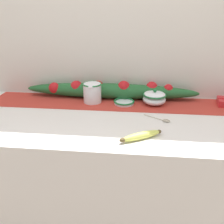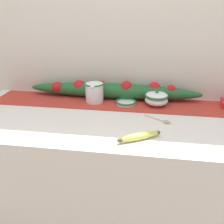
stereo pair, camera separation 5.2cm
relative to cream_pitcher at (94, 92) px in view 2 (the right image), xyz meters
The scene contains 9 objects.
countertop 0.55m from the cream_pitcher, 63.31° to the right, with size 1.55×0.67×0.86m, color silver.
back_wall 0.33m from the cream_pitcher, 55.96° to the left, with size 2.35×0.04×2.40m, color silver.
table_runner 0.12m from the cream_pitcher, ahead, with size 1.43×0.25×0.00m, color #B23328.
cream_pitcher is the anchor object (origin of this frame).
sugar_bowl 0.37m from the cream_pitcher, ahead, with size 0.13×0.13×0.09m.
small_dish 0.20m from the cream_pitcher, ahead, with size 0.12×0.12×0.02m.
banana 0.51m from the cream_pitcher, 55.35° to the right, with size 0.19×0.13×0.03m.
spoon 0.47m from the cream_pitcher, 28.51° to the right, with size 0.14×0.09×0.01m.
poinsettia_garland 0.13m from the cream_pitcher, 37.56° to the left, with size 1.07×0.10×0.11m.
Camera 2 is at (0.21, -1.17, 1.41)m, focal length 40.00 mm.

